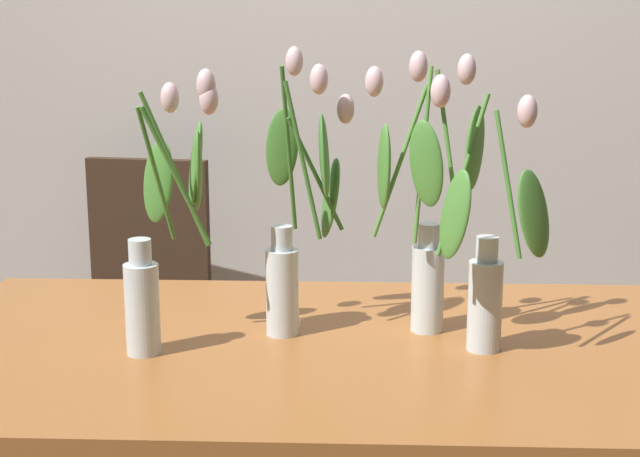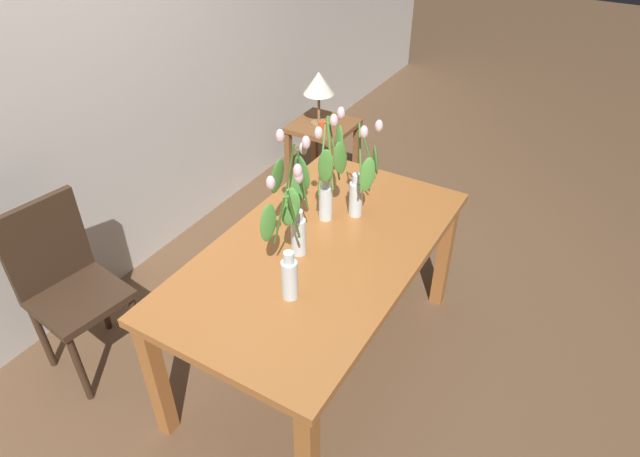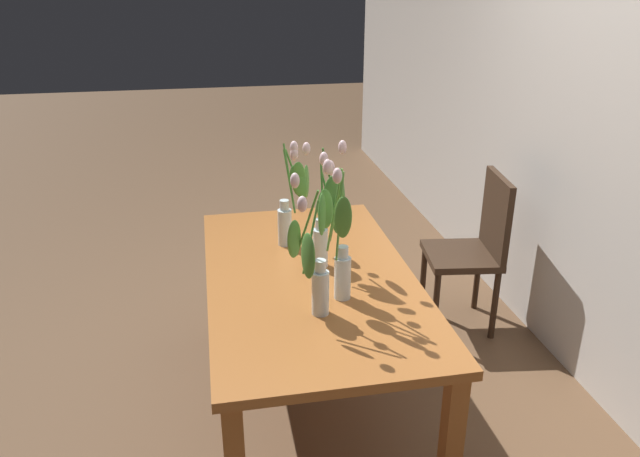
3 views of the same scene
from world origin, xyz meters
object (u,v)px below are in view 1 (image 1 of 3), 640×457
Objects in this scene: tulip_vase_1 at (161,242)px; tulip_vase_2 at (427,226)px; tulip_vase_0 at (487,267)px; tulip_vase_3 at (296,230)px; dining_chair at (140,290)px; dining_table at (318,386)px.

tulip_vase_2 reaches higher than tulip_vase_1.
tulip_vase_3 is at bearing 161.50° from tulip_vase_0.
tulip_vase_1 reaches higher than dining_chair.
dining_chair is (-0.94, 1.11, -0.39)m from tulip_vase_0.
tulip_vase_1 is 0.95× the size of tulip_vase_2.
tulip_vase_0 is 0.93× the size of tulip_vase_3.
tulip_vase_0 is at bearing -18.50° from tulip_vase_3.
tulip_vase_1 is 0.94× the size of tulip_vase_3.
tulip_vase_0 is 0.17m from tulip_vase_2.
dining_table is 2.74× the size of tulip_vase_3.
tulip_vase_2 is (-0.11, 0.11, 0.05)m from tulip_vase_0.
tulip_vase_2 is 1.37m from dining_chair.
tulip_vase_1 is at bearing 179.55° from tulip_vase_0.
tulip_vase_1 is at bearing -74.44° from dining_chair.
tulip_vase_1 reaches higher than dining_table.
tulip_vase_1 is at bearing -168.16° from tulip_vase_2.
tulip_vase_3 reaches higher than tulip_vase_0.
tulip_vase_3 reaches higher than tulip_vase_1.
tulip_vase_2 is at bearing -50.25° from dining_chair.
tulip_vase_3 is 1.22m from dining_chair.
tulip_vase_0 is (0.33, -0.04, 0.27)m from dining_table.
dining_chair is at bearing 129.75° from tulip_vase_2.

